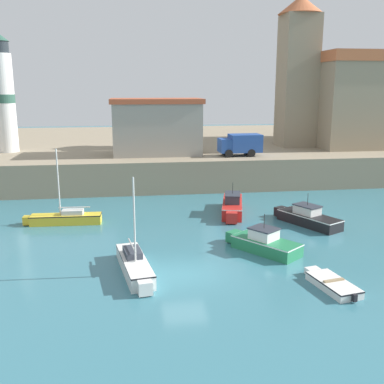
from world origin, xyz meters
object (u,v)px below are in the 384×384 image
Objects in this scene: sailboat_yellow_0 at (65,218)px; motorboat_red_7 at (232,206)px; motorboat_green_5 at (264,243)px; lighthouse at (4,96)px; church at (338,95)px; truck_on_quay at (240,144)px; dinghy_white_2 at (332,283)px; motorboat_black_6 at (307,217)px; harbor_shed_mid_row at (157,126)px; sailboat_white_1 at (135,265)px.

sailboat_yellow_0 is 13.18m from motorboat_red_7.
motorboat_red_7 reaches higher than motorboat_green_5.
lighthouse reaches higher than motorboat_red_7.
church is 17.92m from truck_on_quay.
motorboat_red_7 is (-1.97, 14.42, 0.40)m from dinghy_white_2.
harbor_shed_mid_row is at bearing 121.65° from motorboat_black_6.
truck_on_quay is at bearing 73.31° from motorboat_red_7.
sailboat_yellow_0 reaches higher than dinghy_white_2.
sailboat_white_1 is at bearing 161.80° from dinghy_white_2.
motorboat_red_7 is 1.44× the size of truck_on_quay.
dinghy_white_2 is at bearing -53.13° from lighthouse.
church is 39.14m from lighthouse.
sailboat_white_1 is 13.73m from motorboat_red_7.
motorboat_green_5 is at bearing -134.18° from motorboat_black_6.
church is at bearing 57.94° from motorboat_green_5.
sailboat_yellow_0 is at bearing 171.71° from motorboat_black_6.
sailboat_yellow_0 is 1.32× the size of truck_on_quay.
lighthouse is at bearing 142.04° from motorboat_red_7.
harbor_shed_mid_row is at bearing 60.73° from sailboat_yellow_0.
sailboat_yellow_0 reaches higher than motorboat_green_5.
dinghy_white_2 is 11.03m from motorboat_black_6.
church reaches higher than motorboat_black_6.
motorboat_black_6 is at bearing -58.35° from harbor_shed_mid_row.
motorboat_red_7 is (-4.88, 3.79, 0.08)m from motorboat_black_6.
truck_on_quay reaches higher than motorboat_black_6.
sailboat_white_1 is 1.24× the size of motorboat_green_5.
motorboat_black_6 is 14.67m from truck_on_quay.
truck_on_quay is (11.12, 21.39, 3.88)m from sailboat_white_1.
motorboat_green_5 is (-1.95, 5.62, 0.32)m from dinghy_white_2.
motorboat_green_5 is at bearing 16.15° from sailboat_white_1.
lighthouse reaches higher than truck_on_quay.
sailboat_yellow_0 is 38.09m from church.
sailboat_white_1 reaches higher than truck_on_quay.
sailboat_white_1 is 0.36× the size of church.
sailboat_yellow_0 is 1.02× the size of motorboat_black_6.
harbor_shed_mid_row is (-5.34, 21.56, 5.51)m from motorboat_green_5.
church is at bearing 49.90° from sailboat_white_1.
motorboat_black_6 is at bearing -8.29° from sailboat_yellow_0.
church is 3.87× the size of truck_on_quay.
motorboat_black_6 is at bearing 29.60° from sailboat_white_1.
sailboat_yellow_0 is 20.20m from truck_on_quay.
dinghy_white_2 is (10.00, -3.29, -0.25)m from sailboat_white_1.
sailboat_yellow_0 is at bearing 138.71° from dinghy_white_2.
motorboat_red_7 reaches higher than dinghy_white_2.
motorboat_black_6 is (18.01, -2.62, 0.09)m from sailboat_yellow_0.
church is at bearing 61.10° from motorboat_black_6.
harbor_shed_mid_row reaches higher than truck_on_quay.
motorboat_red_7 is 0.67× the size of harbor_shed_mid_row.
sailboat_yellow_0 is at bearing -146.22° from church.
motorboat_green_5 is at bearing -89.88° from motorboat_red_7.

